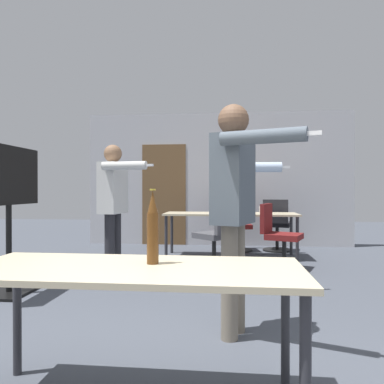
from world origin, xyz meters
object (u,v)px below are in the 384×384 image
office_chair_far_right (279,238)px  office_chair_mid_tucked (277,227)px  office_chair_near_pushed (218,238)px  beer_bottle (153,228)px  person_center_tall (231,201)px  person_far_watching (114,197)px  drink_cup (262,209)px  office_chair_side_rolled (237,227)px  tv_screen (9,201)px  person_right_polo (235,195)px

office_chair_far_right → office_chair_mid_tucked: bearing=-164.3°
office_chair_near_pushed → beer_bottle: size_ratio=2.33×
person_center_tall → person_far_watching: bearing=-101.5°
beer_bottle → drink_cup: beer_bottle is taller
person_center_tall → office_chair_side_rolled: (0.11, 2.56, -0.57)m
person_center_tall → tv_screen: bearing=-78.5°
office_chair_far_right → office_chair_side_rolled: bearing=-138.4°
office_chair_mid_tucked → drink_cup: bearing=-107.6°
office_chair_side_rolled → drink_cup: 0.79m
tv_screen → beer_bottle: bearing=-133.2°
person_center_tall → office_chair_side_rolled: size_ratio=1.81×
office_chair_side_rolled → person_center_tall: bearing=78.1°
office_chair_near_pushed → beer_bottle: bearing=-140.7°
office_chair_far_right → office_chair_near_pushed: office_chair_near_pushed is taller
tv_screen → office_chair_far_right: bearing=-61.9°
office_chair_near_pushed → drink_cup: (0.70, 1.07, 0.36)m
office_chair_far_right → office_chair_side_rolled: office_chair_far_right is taller
person_center_tall → drink_cup: bearing=162.3°
office_chair_near_pushed → person_center_tall: bearing=-125.3°
person_right_polo → person_center_tall: bearing=-159.2°
tv_screen → beer_bottle: size_ratio=4.04×
tv_screen → office_chair_far_right: (3.07, 1.64, -0.58)m
drink_cup → office_chair_far_right: bearing=-80.3°
office_chair_side_rolled → person_right_polo: bearing=79.4°
person_center_tall → beer_bottle: bearing=-12.7°
tv_screen → office_chair_mid_tucked: tv_screen is taller
office_chair_far_right → drink_cup: (-0.17, 0.97, 0.36)m
office_chair_near_pushed → beer_bottle: beer_bottle is taller
person_center_tall → office_chair_near_pushed: person_center_tall is taller
person_center_tall → beer_bottle: 2.51m
tv_screen → person_right_polo: (2.42, -0.91, 0.08)m
person_far_watching → office_chair_far_right: 2.39m
person_far_watching → office_chair_near_pushed: (1.30, 0.69, -0.60)m
person_right_polo → drink_cup: 3.56m
tv_screen → person_right_polo: bearing=-110.6°
person_center_tall → office_chair_near_pushed: (-0.19, 0.91, -0.56)m
office_chair_mid_tucked → drink_cup: 0.69m
office_chair_far_right → office_chair_mid_tucked: 1.49m
tv_screen → office_chair_mid_tucked: 4.51m
person_center_tall → drink_cup: 2.06m
office_chair_near_pushed → office_chair_mid_tucked: (1.02, 1.59, 0.02)m
tv_screen → office_chair_far_right: 3.52m
tv_screen → office_chair_mid_tucked: (3.21, 3.12, -0.56)m
office_chair_near_pushed → office_chair_far_right: bearing=-40.1°
person_center_tall → office_chair_side_rolled: person_center_tall is taller
person_center_tall → drink_cup: person_center_tall is taller
person_right_polo → beer_bottle: person_right_polo is taller
office_chair_far_right → drink_cup: size_ratio=7.84×
office_chair_mid_tucked → drink_cup: size_ratio=8.08×
tv_screen → drink_cup: tv_screen is taller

